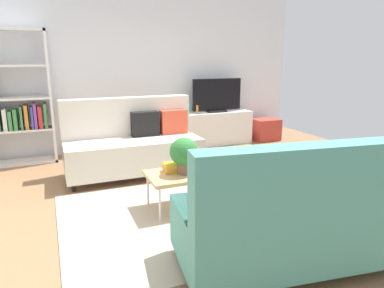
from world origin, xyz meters
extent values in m
plane|color=#936B47|center=(0.00, 0.00, 0.00)|extent=(7.68, 7.68, 0.00)
cube|color=silver|center=(0.00, 2.80, 1.45)|extent=(6.40, 0.12, 2.90)
cube|color=tan|center=(-0.09, -0.35, 0.01)|extent=(2.90, 2.20, 0.01)
cube|color=beige|center=(-0.44, 1.20, 0.32)|extent=(1.90, 0.84, 0.44)
cube|color=beige|center=(-0.43, 1.52, 0.82)|extent=(1.90, 0.20, 0.56)
cube|color=beige|center=(0.41, 1.20, 0.43)|extent=(0.20, 0.84, 0.22)
cube|color=beige|center=(-1.29, 1.21, 0.43)|extent=(0.20, 0.84, 0.22)
cylinder|color=black|center=(0.43, 0.86, 0.05)|extent=(0.05, 0.05, 0.10)
cylinder|color=black|center=(-1.31, 0.87, 0.05)|extent=(0.05, 0.05, 0.10)
cylinder|color=black|center=(0.44, 1.54, 0.05)|extent=(0.05, 0.05, 0.10)
cylinder|color=black|center=(-1.30, 1.55, 0.05)|extent=(0.05, 0.05, 0.10)
cube|color=#D84C33|center=(0.23, 1.34, 0.72)|extent=(0.40, 0.14, 0.36)
cube|color=black|center=(-0.22, 1.34, 0.72)|extent=(0.40, 0.14, 0.36)
cube|color=teal|center=(0.26, -1.50, 0.32)|extent=(2.00, 1.10, 0.44)
cube|color=teal|center=(0.22, -1.81, 0.82)|extent=(1.91, 0.46, 0.56)
cube|color=teal|center=(-0.58, -1.38, 0.43)|extent=(0.31, 0.86, 0.22)
cube|color=teal|center=(1.11, -1.61, 0.43)|extent=(0.31, 0.86, 0.22)
cylinder|color=black|center=(-0.55, -1.04, 0.05)|extent=(0.05, 0.05, 0.10)
cylinder|color=black|center=(1.17, -1.28, 0.05)|extent=(0.05, 0.05, 0.10)
cube|color=#288C4C|center=(-0.42, -1.54, 0.72)|extent=(0.42, 0.19, 0.36)
cube|color=tan|center=(-0.04, -0.15, 0.40)|extent=(1.10, 0.56, 0.04)
cylinder|color=silver|center=(-0.54, 0.08, 0.19)|extent=(0.02, 0.02, 0.38)
cylinder|color=silver|center=(0.46, 0.08, 0.19)|extent=(0.02, 0.02, 0.38)
cylinder|color=silver|center=(-0.54, -0.38, 0.19)|extent=(0.02, 0.02, 0.38)
cylinder|color=silver|center=(0.46, -0.38, 0.19)|extent=(0.02, 0.02, 0.38)
cube|color=silver|center=(1.51, 2.46, 0.32)|extent=(1.40, 0.44, 0.64)
cube|color=black|center=(1.51, 2.44, 0.66)|extent=(0.36, 0.20, 0.04)
cube|color=black|center=(1.51, 2.44, 0.98)|extent=(1.00, 0.05, 0.60)
cube|color=white|center=(-1.46, 2.48, 1.05)|extent=(0.04, 0.36, 2.10)
cube|color=white|center=(-1.99, 2.48, 2.08)|extent=(1.10, 0.36, 0.04)
cube|color=white|center=(-1.99, 2.48, 0.02)|extent=(1.10, 0.36, 0.04)
cube|color=white|center=(-1.99, 2.48, 0.55)|extent=(1.02, 0.36, 0.03)
cube|color=white|center=(-1.99, 2.48, 1.05)|extent=(1.02, 0.36, 0.03)
cube|color=white|center=(-1.99, 2.48, 1.55)|extent=(1.02, 0.36, 0.03)
cube|color=silver|center=(-2.15, 2.48, 0.73)|extent=(0.06, 0.29, 0.33)
cube|color=#3F8C4C|center=(-2.08, 2.48, 0.71)|extent=(0.05, 0.29, 0.30)
cube|color=#3F8C4C|center=(-2.00, 2.48, 0.72)|extent=(0.05, 0.29, 0.32)
cube|color=#3F8C4C|center=(-1.91, 2.48, 0.75)|extent=(0.03, 0.29, 0.36)
cube|color=orange|center=(-1.84, 2.48, 0.75)|extent=(0.05, 0.29, 0.38)
cube|color=#3359B2|center=(-1.76, 2.48, 0.74)|extent=(0.03, 0.29, 0.35)
cube|color=purple|center=(-1.71, 2.48, 0.76)|extent=(0.04, 0.29, 0.40)
cube|color=red|center=(-1.64, 2.48, 0.74)|extent=(0.06, 0.29, 0.35)
cube|color=#3F8C4C|center=(-1.57, 2.48, 0.76)|extent=(0.05, 0.29, 0.39)
cube|color=#B2382D|center=(2.61, 2.36, 0.22)|extent=(0.52, 0.40, 0.44)
cylinder|color=brown|center=(-0.18, -0.16, 0.48)|extent=(0.15, 0.15, 0.12)
sphere|color=#2D7233|center=(-0.18, -0.16, 0.67)|extent=(0.31, 0.31, 0.31)
cube|color=gold|center=(-0.25, -0.06, 0.43)|extent=(0.27, 0.22, 0.02)
cube|color=orange|center=(-0.25, -0.06, 0.46)|extent=(0.24, 0.19, 0.04)
cube|color=gold|center=(-0.25, -0.06, 0.50)|extent=(0.26, 0.20, 0.03)
cylinder|color=#33B29E|center=(0.93, 2.51, 0.72)|extent=(0.10, 0.10, 0.16)
cylinder|color=orange|center=(1.08, 2.42, 0.72)|extent=(0.05, 0.05, 0.16)
camera|label=1|loc=(-1.50, -3.59, 1.67)|focal=32.62mm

